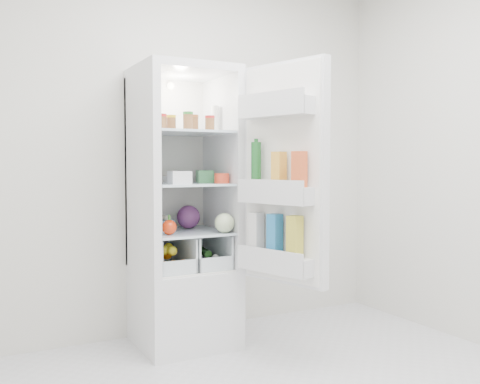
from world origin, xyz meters
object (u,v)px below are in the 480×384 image
red_cabbage (188,217)px  mushroom_bowl (163,225)px  refrigerator (181,242)px  fridge_door (282,179)px

red_cabbage → mushroom_bowl: (-0.20, -0.05, -0.04)m
refrigerator → mushroom_bowl: refrigerator is taller
red_cabbage → fridge_door: fridge_door is taller
red_cabbage → refrigerator: bearing=-145.9°
mushroom_bowl → fridge_door: size_ratio=0.12×
refrigerator → red_cabbage: 0.18m
mushroom_bowl → fridge_door: 0.87m
refrigerator → mushroom_bowl: 0.17m
mushroom_bowl → red_cabbage: bearing=13.4°
red_cabbage → mushroom_bowl: 0.21m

